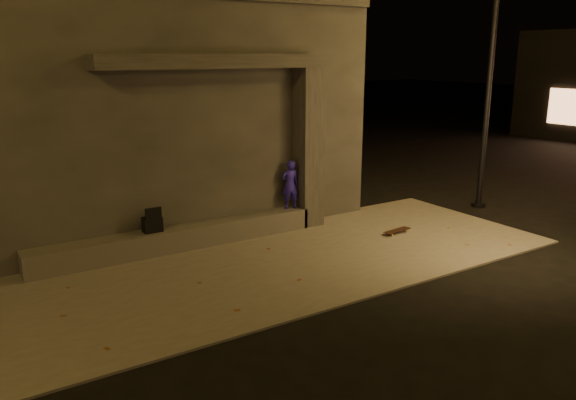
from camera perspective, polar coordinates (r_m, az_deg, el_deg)
ground at (r=9.50m, az=6.47°, el=-9.84°), size 120.00×120.00×0.00m
sidewalk at (r=10.99m, az=-0.12°, el=-6.16°), size 11.00×4.40×0.04m
building at (r=13.98m, az=-13.75°, el=8.82°), size 9.00×5.10×5.22m
ledge at (r=11.75m, az=-10.96°, el=-3.78°), size 6.00×0.55×0.45m
column at (r=12.85m, az=2.10°, el=5.29°), size 0.55×0.55×3.60m
canopy at (r=11.61m, az=-7.20°, el=13.82°), size 5.00×0.70×0.28m
skateboarder at (r=12.73m, az=0.21°, el=1.58°), size 0.45×0.35×1.12m
backpack at (r=11.45m, az=-13.63°, el=-2.30°), size 0.37×0.24×0.52m
skateboard at (r=12.75m, az=11.03°, el=-3.07°), size 0.74×0.27×0.08m
street_lamp_2 at (r=15.22m, az=20.06°, el=14.51°), size 0.36×0.36×7.26m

